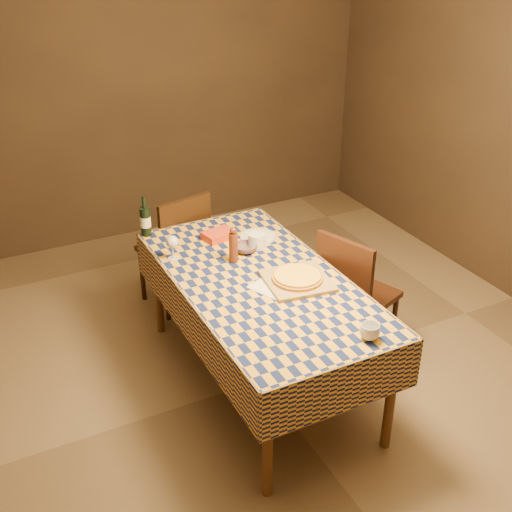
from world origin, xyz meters
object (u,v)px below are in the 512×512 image
at_px(cutting_board, 297,281).
at_px(chair_far, 178,245).
at_px(wine_bottle, 145,221).
at_px(chair_right, 352,290).
at_px(pizza, 297,277).
at_px(bowl, 245,248).
at_px(white_plate, 258,237).
at_px(dining_table, 260,290).

distance_m(cutting_board, chair_far, 1.28).
relative_size(wine_bottle, chair_right, 0.30).
relative_size(wine_bottle, chair_far, 0.30).
xyz_separation_m(pizza, chair_right, (0.49, 0.11, -0.28)).
bearing_deg(chair_far, cutting_board, -76.12).
distance_m(bowl, white_plate, 0.22).
xyz_separation_m(dining_table, pizza, (0.18, -0.14, 0.11)).
height_order(cutting_board, chair_far, chair_far).
bearing_deg(white_plate, dining_table, -115.86).
relative_size(bowl, wine_bottle, 0.55).
relative_size(dining_table, chair_far, 1.98).
bearing_deg(pizza, bowl, 101.87).
xyz_separation_m(cutting_board, pizza, (0.00, 0.00, 0.03)).
height_order(dining_table, chair_right, chair_right).
distance_m(dining_table, pizza, 0.25).
distance_m(dining_table, white_plate, 0.55).
bearing_deg(chair_right, bowl, 147.32).
height_order(dining_table, chair_far, chair_far).
bearing_deg(white_plate, chair_right, -50.75).
distance_m(bowl, wine_bottle, 0.72).
xyz_separation_m(bowl, wine_bottle, (-0.49, 0.52, 0.08)).
relative_size(pizza, wine_bottle, 1.24).
bearing_deg(pizza, cutting_board, 180.00).
height_order(bowl, white_plate, bowl).
height_order(dining_table, wine_bottle, wine_bottle).
relative_size(dining_table, white_plate, 7.66).
bearing_deg(cutting_board, white_plate, 84.45).
relative_size(pizza, chair_far, 0.37).
height_order(pizza, chair_right, chair_right).
height_order(wine_bottle, white_plate, wine_bottle).
bearing_deg(dining_table, chair_right, -2.46).
bearing_deg(chair_far, pizza, -76.12).
xyz_separation_m(cutting_board, wine_bottle, (-0.59, 1.00, 0.09)).
relative_size(cutting_board, chair_far, 0.40).
xyz_separation_m(pizza, wine_bottle, (-0.59, 1.00, 0.07)).
xyz_separation_m(dining_table, chair_right, (0.66, -0.03, -0.17)).
xyz_separation_m(cutting_board, white_plate, (0.06, 0.63, -0.00)).
distance_m(cutting_board, chair_right, 0.56).
bearing_deg(bowl, cutting_board, -78.13).
xyz_separation_m(wine_bottle, chair_right, (1.08, -0.89, -0.35)).
relative_size(pizza, bowl, 2.26).
distance_m(dining_table, chair_far, 1.10).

